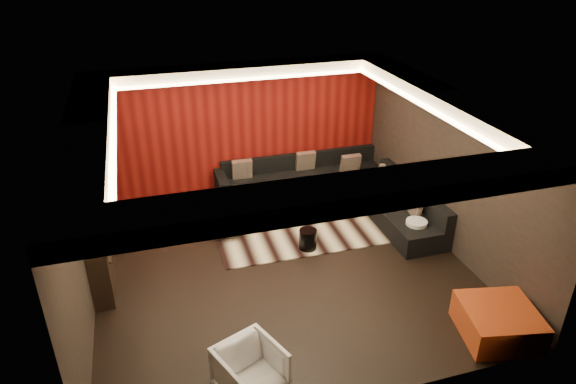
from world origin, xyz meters
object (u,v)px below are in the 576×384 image
object	(u,v)px
coffee_table	(325,195)
drum_stool	(308,239)
white_side_table	(415,232)
orange_ottoman	(498,322)
armchair	(250,372)
sectional_sofa	(337,190)

from	to	relation	value
coffee_table	drum_stool	size ratio (longest dim) A/B	3.56
drum_stool	white_side_table	world-z (taller)	white_side_table
drum_stool	orange_ottoman	xyz separation A→B (m)	(1.84, -2.82, 0.01)
coffee_table	drum_stool	bearing A→B (deg)	-119.45
armchair	sectional_sofa	xyz separation A→B (m)	(2.83, 4.36, -0.07)
white_side_table	sectional_sofa	world-z (taller)	sectional_sofa
white_side_table	orange_ottoman	size ratio (longest dim) A/B	0.48
coffee_table	armchair	size ratio (longest dim) A/B	1.78
orange_ottoman	sectional_sofa	distance (m)	4.42
sectional_sofa	drum_stool	bearing A→B (deg)	-126.70
coffee_table	orange_ottoman	xyz separation A→B (m)	(0.91, -4.47, 0.09)
drum_stool	sectional_sofa	xyz separation A→B (m)	(1.15, 1.54, 0.06)
sectional_sofa	coffee_table	bearing A→B (deg)	155.36
drum_stool	armchair	size ratio (longest dim) A/B	0.50
coffee_table	sectional_sofa	bearing A→B (deg)	-24.64
white_side_table	sectional_sofa	distance (m)	2.07
drum_stool	armchair	distance (m)	3.29
coffee_table	drum_stool	distance (m)	1.89
armchair	sectional_sofa	size ratio (longest dim) A/B	0.20
armchair	sectional_sofa	distance (m)	5.21
drum_stool	sectional_sofa	distance (m)	1.92
orange_ottoman	drum_stool	bearing A→B (deg)	123.05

